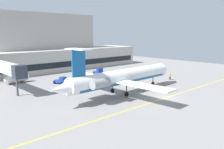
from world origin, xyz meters
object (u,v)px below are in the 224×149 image
pushback_tractor (99,72)px  marshaller (170,76)px  regional_jet (122,77)px  baggage_tug (61,81)px  fuel_tank (17,78)px

pushback_tractor → marshaller: size_ratio=2.13×
regional_jet → pushback_tractor: (11.32, 20.81, -2.59)m
baggage_tug → marshaller: marshaller is taller
baggage_tug → fuel_tank: bearing=132.8°
baggage_tug → marshaller: bearing=-33.1°
baggage_tug → fuel_tank: fuel_tank is taller
pushback_tractor → fuel_tank: bearing=168.1°
pushback_tractor → baggage_tug: bearing=-167.1°
baggage_tug → marshaller: 28.85m
baggage_tug → fuel_tank: (-7.70, 8.32, 0.41)m
regional_jet → pushback_tractor: 23.83m
pushback_tractor → marshaller: 21.24m
regional_jet → baggage_tug: 17.95m
marshaller → baggage_tug: bearing=146.9°
regional_jet → baggage_tug: size_ratio=9.36×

